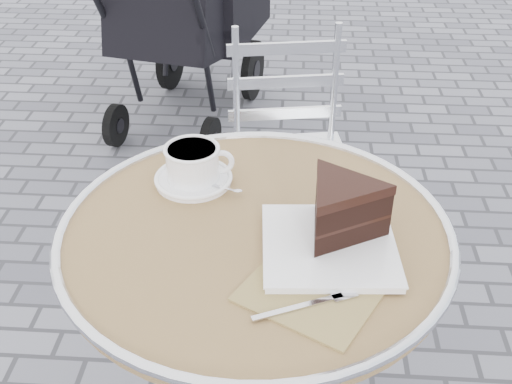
# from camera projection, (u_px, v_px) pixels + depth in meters

# --- Properties ---
(cafe_table) EXTENTS (0.72, 0.72, 0.74)m
(cafe_table) POSITION_uv_depth(u_px,v_px,m) (255.00, 296.00, 1.25)
(cafe_table) COLOR silver
(cafe_table) RESTS_ON ground
(cappuccino_set) EXTENTS (0.17, 0.15, 0.08)m
(cappuccino_set) POSITION_uv_depth(u_px,v_px,m) (194.00, 167.00, 1.27)
(cappuccino_set) COLOR white
(cappuccino_set) RESTS_ON cafe_table
(cake_plate_set) EXTENTS (0.28, 0.35, 0.12)m
(cake_plate_set) POSITION_uv_depth(u_px,v_px,m) (338.00, 218.00, 1.09)
(cake_plate_set) COLOR #8F764E
(cake_plate_set) RESTS_ON cafe_table
(bistro_chair) EXTENTS (0.41, 0.41, 0.80)m
(bistro_chair) POSITION_uv_depth(u_px,v_px,m) (288.00, 128.00, 1.97)
(bistro_chair) COLOR silver
(bistro_chair) RESTS_ON ground
(baby_stroller) EXTENTS (0.68, 1.12, 1.09)m
(baby_stroller) POSITION_uv_depth(u_px,v_px,m) (189.00, 14.00, 2.86)
(baby_stroller) COLOR black
(baby_stroller) RESTS_ON ground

